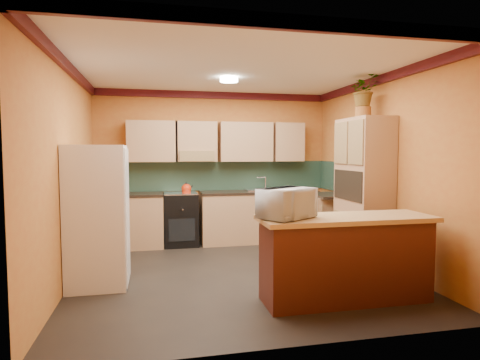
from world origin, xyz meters
name	(u,v)px	position (x,y,z in m)	size (l,w,h in m)	color
room_shell	(235,118)	(0.02, 0.28, 2.09)	(4.24, 4.24, 2.72)	black
base_cabinets_back	(216,219)	(-0.01, 1.80, 0.44)	(3.65, 0.60, 0.88)	tan
countertop_back	(216,193)	(-0.01, 1.80, 0.90)	(3.65, 0.62, 0.04)	black
stove	(181,219)	(-0.64, 1.80, 0.46)	(0.58, 0.58, 0.91)	black
kettle	(186,188)	(-0.54, 1.75, 1.00)	(0.17, 0.17, 0.18)	#B9280C
sink	(259,190)	(0.76, 1.80, 0.94)	(0.48, 0.40, 0.03)	silver
base_cabinets_right	(330,223)	(1.80, 1.01, 0.44)	(0.60, 0.80, 0.88)	tan
countertop_right	(331,195)	(1.80, 1.01, 0.90)	(0.62, 0.80, 0.04)	black
fridge	(97,216)	(-1.75, -0.14, 0.85)	(0.68, 0.66, 1.70)	white
pantry	(363,192)	(1.85, 0.05, 1.05)	(0.48, 0.90, 2.10)	tan
fern_pot	(363,113)	(1.85, 0.10, 2.18)	(0.22, 0.22, 0.16)	brown
fern	(364,91)	(1.85, 0.10, 2.49)	(0.42, 0.36, 0.46)	tan
breakfast_bar	(345,261)	(0.94, -1.22, 0.44)	(1.80, 0.55, 0.88)	#492111
bar_top	(346,218)	(0.94, -1.22, 0.91)	(1.90, 0.65, 0.05)	tan
microwave	(287,203)	(0.27, -1.22, 1.09)	(0.57, 0.38, 0.31)	white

